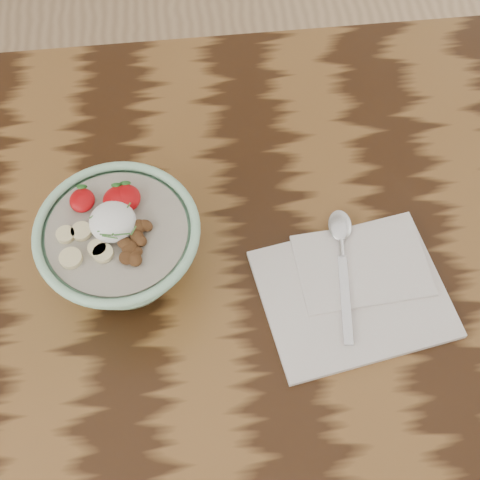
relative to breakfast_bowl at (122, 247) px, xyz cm
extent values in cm
cube|color=black|center=(19.20, -1.98, -9.00)|extent=(160.00, 90.00, 4.00)
cylinder|color=#9ED5AD|center=(0.01, -0.06, -6.36)|extent=(9.06, 9.06, 1.29)
torus|color=#9ED5AD|center=(0.01, -0.06, 4.21)|extent=(20.59, 20.59, 1.19)
cylinder|color=#AAA08D|center=(0.01, -0.06, 3.56)|extent=(17.47, 17.47, 1.08)
ellipsoid|color=white|center=(-0.27, 0.74, 5.21)|extent=(5.74, 5.74, 3.15)
ellipsoid|color=#AD080B|center=(0.33, 3.84, 5.09)|extent=(3.59, 3.95, 1.97)
cone|color=#286623|center=(0.33, 5.46, 5.39)|extent=(1.40, 1.03, 1.52)
ellipsoid|color=#AD080B|center=(1.43, 4.00, 5.10)|extent=(3.61, 3.97, 1.99)
cone|color=#286623|center=(1.43, 5.62, 5.40)|extent=(1.40, 1.03, 1.52)
ellipsoid|color=#AD080B|center=(-4.02, 4.34, 4.97)|extent=(3.16, 3.47, 1.74)
cone|color=#286623|center=(-4.02, 5.76, 5.27)|extent=(1.40, 1.03, 1.52)
cylinder|color=beige|center=(-2.28, -2.39, 4.50)|extent=(2.26, 2.26, 0.70)
cylinder|color=beige|center=(-1.57, -3.13, 4.50)|extent=(2.45, 2.45, 0.70)
cylinder|color=beige|center=(-4.18, 0.18, 4.50)|extent=(2.51, 2.51, 0.70)
cylinder|color=beige|center=(-6.08, -0.07, 4.50)|extent=(2.30, 2.30, 0.70)
cylinder|color=beige|center=(-5.41, -3.38, 4.50)|extent=(2.74, 2.74, 0.70)
ellipsoid|color=#59341A|center=(2.94, -2.04, 4.66)|extent=(1.96, 1.93, 1.23)
ellipsoid|color=#59341A|center=(2.81, -0.04, 4.76)|extent=(2.30, 2.20, 1.44)
ellipsoid|color=#59341A|center=(2.10, -4.30, 4.73)|extent=(2.45, 2.43, 1.15)
ellipsoid|color=#59341A|center=(3.63, 0.00, 4.78)|extent=(2.41, 2.26, 1.35)
ellipsoid|color=#59341A|center=(2.20, -4.53, 4.76)|extent=(2.36, 2.45, 1.34)
ellipsoid|color=#59341A|center=(2.53, -1.40, 4.82)|extent=(2.25, 2.48, 1.18)
ellipsoid|color=#59341A|center=(1.13, -2.23, 4.82)|extent=(2.61, 2.49, 1.13)
ellipsoid|color=#59341A|center=(2.47, -3.35, 4.57)|extent=(1.93, 1.92, 1.00)
ellipsoid|color=#59341A|center=(1.29, -4.17, 4.80)|extent=(2.76, 2.75, 1.03)
ellipsoid|color=#59341A|center=(1.59, -2.79, 4.76)|extent=(2.54, 2.63, 1.06)
cylinder|color=#3F7431|center=(-0.43, -0.44, 6.10)|extent=(0.21, 1.74, 0.24)
cylinder|color=#3F7431|center=(-0.07, -0.88, 6.10)|extent=(0.51, 1.71, 0.24)
cylinder|color=#3F7431|center=(-1.23, 1.28, 6.10)|extent=(1.47, 1.44, 0.25)
cylinder|color=#3F7431|center=(-0.27, -1.14, 6.10)|extent=(0.65, 1.10, 0.22)
cylinder|color=#3F7431|center=(0.67, 1.68, 6.10)|extent=(1.43, 1.27, 0.24)
cylinder|color=#3F7431|center=(-0.42, 0.23, 6.10)|extent=(0.88, 1.13, 0.22)
cylinder|color=#3F7431|center=(-0.50, -1.92, 6.10)|extent=(1.87, 0.76, 0.25)
cylinder|color=#3F7431|center=(0.99, -1.70, 6.10)|extent=(1.89, 0.21, 0.25)
cylinder|color=#3F7431|center=(2.32, -1.33, 6.10)|extent=(0.76, 1.18, 0.22)
cylinder|color=#3F7431|center=(-2.33, 1.32, 6.10)|extent=(1.26, 0.90, 0.23)
cylinder|color=#3F7431|center=(-1.27, -1.03, 6.10)|extent=(1.40, 0.28, 0.23)
cylinder|color=#3F7431|center=(1.56, 1.79, 6.10)|extent=(1.18, 1.71, 0.25)
cylinder|color=#3F7431|center=(-1.01, -1.55, 6.10)|extent=(1.36, 0.47, 0.23)
cube|color=silver|center=(29.68, -6.76, -6.54)|extent=(26.91, 23.12, 0.92)
cube|color=silver|center=(31.53, -3.06, -5.80)|extent=(18.27, 13.08, 0.55)
cube|color=silver|center=(28.24, -8.01, -5.33)|extent=(2.61, 12.66, 0.38)
cylinder|color=silver|center=(29.13, -0.12, -5.14)|extent=(1.13, 3.35, 0.77)
ellipsoid|color=silver|center=(29.48, 3.01, -5.00)|extent=(3.89, 5.37, 1.04)
camera|label=1|loc=(10.72, -41.94, 74.92)|focal=50.00mm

